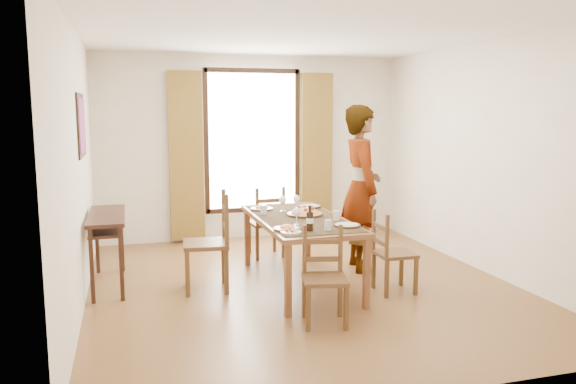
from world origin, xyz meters
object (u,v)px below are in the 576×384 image
object	(u,v)px
console_table	(107,224)
pasta_platter	(305,211)
dining_table	(300,223)
man	(361,188)

from	to	relation	value
console_table	pasta_platter	size ratio (longest dim) A/B	3.00
console_table	dining_table	world-z (taller)	console_table
console_table	dining_table	distance (m)	2.09
man	pasta_platter	size ratio (longest dim) A/B	4.92
console_table	pasta_platter	distance (m)	2.16
man	console_table	bearing A→B (deg)	94.35
man	pasta_platter	distance (m)	0.88
dining_table	console_table	bearing A→B (deg)	165.01
dining_table	man	size ratio (longest dim) A/B	0.98
man	pasta_platter	bearing A→B (deg)	118.63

